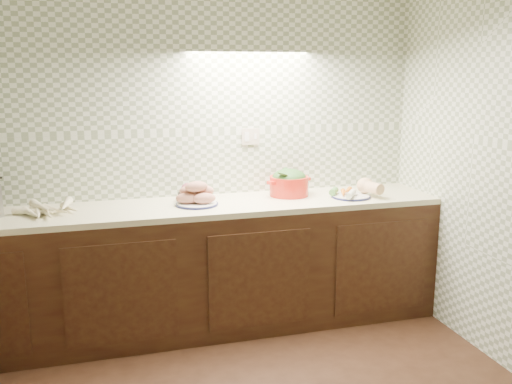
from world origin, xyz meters
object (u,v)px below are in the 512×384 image
object	(u,v)px
parsnip_pile	(47,211)
veg_plate	(357,190)
sweet_potato_plate	(197,196)
dutch_oven	(289,183)
onion_bowl	(190,194)

from	to	relation	value
parsnip_pile	veg_plate	world-z (taller)	veg_plate
sweet_potato_plate	dutch_oven	distance (m)	0.71
parsnip_pile	veg_plate	size ratio (longest dim) A/B	1.24
dutch_oven	onion_bowl	bearing A→B (deg)	162.55
parsnip_pile	dutch_oven	world-z (taller)	dutch_oven
onion_bowl	veg_plate	bearing A→B (deg)	-8.59
parsnip_pile	onion_bowl	distance (m)	0.94
veg_plate	sweet_potato_plate	bearing A→B (deg)	177.26
parsnip_pile	veg_plate	bearing A→B (deg)	-0.71
parsnip_pile	sweet_potato_plate	distance (m)	0.96
sweet_potato_plate	veg_plate	bearing A→B (deg)	-2.74
parsnip_pile	onion_bowl	xyz separation A→B (m)	(0.93, 0.15, 0.02)
sweet_potato_plate	onion_bowl	distance (m)	0.13
onion_bowl	sweet_potato_plate	bearing A→B (deg)	-77.35
sweet_potato_plate	onion_bowl	bearing A→B (deg)	102.65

